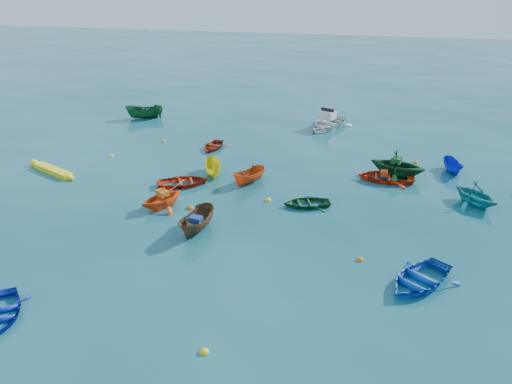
% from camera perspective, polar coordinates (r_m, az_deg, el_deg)
% --- Properties ---
extents(ground, '(160.00, 160.00, 0.00)m').
position_cam_1_polar(ground, '(24.21, -2.63, -5.66)').
color(ground, '#0A444F').
rests_on(ground, ground).
extents(dinghy_blue_sw, '(3.22, 3.45, 0.58)m').
position_cam_1_polar(dinghy_blue_sw, '(21.81, -26.94, -12.44)').
color(dinghy_blue_sw, '#0F2BBC').
rests_on(dinghy_blue_sw, ground).
extents(sampan_brown_mid, '(1.53, 3.12, 1.16)m').
position_cam_1_polar(sampan_brown_mid, '(25.25, -6.65, -4.44)').
color(sampan_brown_mid, '#51341D').
rests_on(sampan_brown_mid, ground).
extents(dinghy_blue_se, '(4.10, 4.33, 0.73)m').
position_cam_1_polar(dinghy_blue_se, '(22.27, 18.08, -9.96)').
color(dinghy_blue_se, blue).
rests_on(dinghy_blue_se, ground).
extents(dinghy_orange_w, '(3.28, 3.40, 1.37)m').
position_cam_1_polar(dinghy_orange_w, '(27.95, -10.62, -1.72)').
color(dinghy_orange_w, '#F65317').
rests_on(dinghy_orange_w, ground).
extents(sampan_yellow_mid, '(1.89, 2.83, 1.02)m').
position_cam_1_polar(sampan_yellow_mid, '(31.85, -4.87, 1.99)').
color(sampan_yellow_mid, yellow).
rests_on(sampan_yellow_mid, ground).
extents(dinghy_green_e, '(3.05, 2.57, 0.54)m').
position_cam_1_polar(dinghy_green_e, '(27.78, 5.76, -1.57)').
color(dinghy_green_e, '#10451D').
rests_on(dinghy_green_e, ground).
extents(dinghy_cyan_se, '(3.60, 3.64, 1.45)m').
position_cam_1_polar(dinghy_cyan_se, '(30.33, 23.64, -1.31)').
color(dinghy_cyan_se, teal).
rests_on(dinghy_cyan_se, ground).
extents(dinghy_red_nw, '(3.74, 3.31, 0.64)m').
position_cam_1_polar(dinghy_red_nw, '(30.52, -8.31, 0.77)').
color(dinghy_red_nw, '#B7250F').
rests_on(dinghy_red_nw, ground).
extents(sampan_orange_n, '(2.17, 2.74, 1.01)m').
position_cam_1_polar(sampan_orange_n, '(30.55, -0.76, 1.07)').
color(sampan_orange_n, '#C24712').
rests_on(sampan_orange_n, ground).
extents(dinghy_green_n, '(4.05, 3.74, 1.77)m').
position_cam_1_polar(dinghy_green_n, '(32.72, 15.74, 1.74)').
color(dinghy_green_n, '#0F421C').
rests_on(dinghy_green_n, ground).
extents(dinghy_red_ne, '(3.45, 2.48, 0.71)m').
position_cam_1_polar(dinghy_red_ne, '(31.90, 14.53, 1.29)').
color(dinghy_red_ne, red).
rests_on(dinghy_red_ne, ground).
extents(sampan_blue_far, '(1.33, 2.51, 0.92)m').
position_cam_1_polar(sampan_blue_far, '(34.56, 21.49, 2.15)').
color(sampan_blue_far, '#0E21B4').
rests_on(sampan_blue_far, ground).
extents(dinghy_red_far, '(1.97, 2.67, 0.53)m').
position_cam_1_polar(dinghy_red_far, '(36.55, -4.93, 5.00)').
color(dinghy_red_far, '#A9260E').
rests_on(dinghy_red_far, ground).
extents(sampan_green_far, '(3.42, 2.22, 1.24)m').
position_cam_1_polar(sampan_green_far, '(44.92, -12.56, 8.23)').
color(sampan_green_far, '#104820').
rests_on(sampan_green_far, ground).
extents(kayak_yellow, '(4.05, 2.31, 0.43)m').
position_cam_1_polar(kayak_yellow, '(34.54, -22.11, 2.03)').
color(kayak_yellow, yellow).
rests_on(kayak_yellow, ground).
extents(motorboat_white, '(4.68, 5.36, 1.53)m').
position_cam_1_polar(motorboat_white, '(41.66, 8.06, 7.31)').
color(motorboat_white, silver).
rests_on(motorboat_white, ground).
extents(tarp_blue_a, '(0.66, 0.54, 0.29)m').
position_cam_1_polar(tarp_blue_a, '(24.79, -6.89, -3.13)').
color(tarp_blue_a, navy).
rests_on(tarp_blue_a, sampan_brown_mid).
extents(tarp_orange_a, '(0.79, 0.74, 0.31)m').
position_cam_1_polar(tarp_orange_a, '(27.62, -10.67, -0.12)').
color(tarp_orange_a, orange).
rests_on(tarp_orange_a, dinghy_orange_w).
extents(tarp_green_b, '(0.76, 0.88, 0.36)m').
position_cam_1_polar(tarp_green_b, '(32.36, 15.78, 3.52)').
color(tarp_green_b, '#134C20').
rests_on(tarp_green_b, dinghy_green_n).
extents(tarp_orange_b, '(0.44, 0.57, 0.28)m').
position_cam_1_polar(tarp_orange_b, '(31.71, 14.44, 2.13)').
color(tarp_orange_b, '#BD4213').
rests_on(tarp_orange_b, dinghy_red_ne).
extents(buoy_ye_a, '(0.33, 0.33, 0.33)m').
position_cam_1_polar(buoy_ye_a, '(18.12, -5.92, -17.78)').
color(buoy_ye_a, yellow).
rests_on(buoy_ye_a, ground).
extents(buoy_or_b, '(0.31, 0.31, 0.31)m').
position_cam_1_polar(buoy_or_b, '(23.21, 11.78, -7.65)').
color(buoy_or_b, orange).
rests_on(buoy_or_b, ground).
extents(buoy_ye_b, '(0.31, 0.31, 0.31)m').
position_cam_1_polar(buoy_ye_b, '(36.31, -16.20, 3.95)').
color(buoy_ye_b, yellow).
rests_on(buoy_ye_b, ground).
extents(buoy_or_c, '(0.37, 0.37, 0.37)m').
position_cam_1_polar(buoy_or_c, '(27.56, -7.54, -1.88)').
color(buoy_or_c, '#E45B0C').
rests_on(buoy_or_c, ground).
extents(buoy_ye_c, '(0.33, 0.33, 0.33)m').
position_cam_1_polar(buoy_ye_c, '(28.23, 1.39, -1.00)').
color(buoy_ye_c, yellow).
rests_on(buoy_ye_c, ground).
extents(buoy_or_d, '(0.35, 0.35, 0.35)m').
position_cam_1_polar(buoy_or_d, '(32.72, 13.37, 2.01)').
color(buoy_or_d, '#DE530C').
rests_on(buoy_or_d, ground).
extents(buoy_ye_d, '(0.29, 0.29, 0.29)m').
position_cam_1_polar(buoy_ye_d, '(38.45, -10.46, 5.67)').
color(buoy_ye_d, yellow).
rests_on(buoy_ye_d, ground).
extents(buoy_or_e, '(0.32, 0.32, 0.32)m').
position_cam_1_polar(buoy_or_e, '(35.34, 17.80, 3.18)').
color(buoy_or_e, orange).
rests_on(buoy_or_e, ground).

